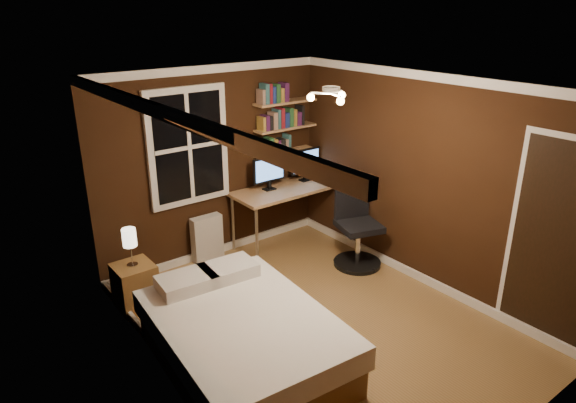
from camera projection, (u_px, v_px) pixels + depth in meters
floor at (318, 322)px, 5.48m from camera, size 4.20×4.20×0.00m
wall_back at (213, 164)px, 6.58m from camera, size 3.20×0.04×2.50m
wall_left at (170, 261)px, 4.12m from camera, size 0.04×4.20×2.50m
wall_right at (425, 182)px, 5.94m from camera, size 0.04×4.20×2.50m
ceiling at (324, 85)px, 4.58m from camera, size 3.20×4.20×0.02m
window at (188, 147)px, 6.25m from camera, size 1.06×0.06×1.46m
door at (553, 246)px, 4.87m from camera, size 0.03×0.82×2.05m
ceiling_fixture at (331, 98)px, 4.54m from camera, size 0.44×0.44×0.18m
bookshelf_lower at (286, 153)px, 7.11m from camera, size 0.92×0.22×0.03m
books_row_lower at (286, 143)px, 7.06m from camera, size 0.48×0.16×0.23m
bookshelf_middle at (286, 128)px, 6.98m from camera, size 0.92×0.22×0.03m
books_row_middle at (286, 118)px, 6.93m from camera, size 0.66×0.16×0.23m
bookshelf_upper at (285, 102)px, 6.85m from camera, size 0.92×0.22×0.03m
books_row_upper at (285, 92)px, 6.81m from camera, size 0.42×0.16×0.23m
bed at (243, 338)px, 4.75m from camera, size 1.57×2.08×0.67m
nightstand at (135, 286)px, 5.68m from camera, size 0.42×0.42×0.52m
bedside_lamp at (130, 247)px, 5.51m from camera, size 0.15×0.15×0.44m
radiator at (207, 238)px, 6.72m from camera, size 0.41×0.14×0.62m
desk at (293, 190)px, 7.09m from camera, size 1.75×0.66×0.83m
monitor_left at (269, 173)px, 6.85m from camera, size 0.50×0.12×0.46m
monitor_right at (305, 165)px, 7.21m from camera, size 0.50×0.12×0.46m
desk_lamp at (339, 163)px, 7.31m from camera, size 0.14×0.32×0.44m
office_chair at (357, 233)px, 6.58m from camera, size 0.62×0.62×1.11m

